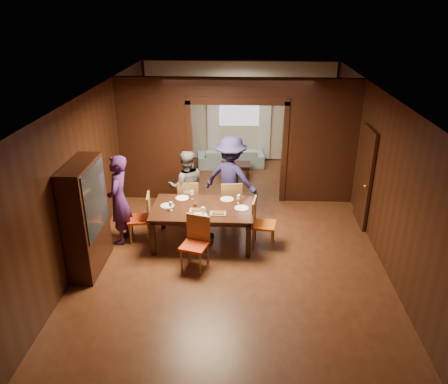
# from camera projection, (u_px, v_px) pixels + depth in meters

# --- Properties ---
(floor) EXTENTS (9.00, 9.00, 0.00)m
(floor) POSITION_uv_depth(u_px,v_px,m) (234.00, 230.00, 9.19)
(floor) COLOR #492614
(floor) RESTS_ON ground
(ceiling) EXTENTS (5.50, 9.00, 0.02)m
(ceiling) POSITION_uv_depth(u_px,v_px,m) (236.00, 92.00, 8.02)
(ceiling) COLOR silver
(ceiling) RESTS_ON room_walls
(room_walls) EXTENTS (5.52, 9.01, 2.90)m
(room_walls) POSITION_uv_depth(u_px,v_px,m) (237.00, 135.00, 10.30)
(room_walls) COLOR black
(room_walls) RESTS_ON floor
(person_purple) EXTENTS (0.43, 0.66, 1.80)m
(person_purple) POSITION_uv_depth(u_px,v_px,m) (119.00, 200.00, 8.44)
(person_purple) COLOR #401D55
(person_purple) RESTS_ON floor
(person_grey) EXTENTS (0.88, 0.75, 1.59)m
(person_grey) POSITION_uv_depth(u_px,v_px,m) (186.00, 186.00, 9.32)
(person_grey) COLOR #56545B
(person_grey) RESTS_ON floor
(person_navy) EXTENTS (1.38, 1.11, 1.87)m
(person_navy) POSITION_uv_depth(u_px,v_px,m) (231.00, 179.00, 9.35)
(person_navy) COLOR #201C47
(person_navy) RESTS_ON floor
(sofa) EXTENTS (1.96, 0.96, 0.55)m
(sofa) POSITION_uv_depth(u_px,v_px,m) (231.00, 157.00, 12.61)
(sofa) COLOR #93B9C0
(sofa) RESTS_ON floor
(serving_bowl) EXTENTS (0.31, 0.31, 0.08)m
(serving_bowl) POSITION_uv_depth(u_px,v_px,m) (206.00, 204.00, 8.51)
(serving_bowl) COLOR black
(serving_bowl) RESTS_ON dining_table
(dining_table) EXTENTS (1.95, 1.21, 0.76)m
(dining_table) POSITION_uv_depth(u_px,v_px,m) (203.00, 225.00, 8.60)
(dining_table) COLOR black
(dining_table) RESTS_ON floor
(coffee_table) EXTENTS (0.80, 0.50, 0.40)m
(coffee_table) POSITION_uv_depth(u_px,v_px,m) (236.00, 171.00, 11.82)
(coffee_table) COLOR black
(coffee_table) RESTS_ON floor
(chair_left) EXTENTS (0.50, 0.50, 0.97)m
(chair_left) POSITION_uv_depth(u_px,v_px,m) (139.00, 218.00, 8.65)
(chair_left) COLOR red
(chair_left) RESTS_ON floor
(chair_right) EXTENTS (0.50, 0.50, 0.97)m
(chair_right) POSITION_uv_depth(u_px,v_px,m) (264.00, 223.00, 8.44)
(chair_right) COLOR #DD5C14
(chair_right) RESTS_ON floor
(chair_far_l) EXTENTS (0.45, 0.45, 0.97)m
(chair_far_l) POSITION_uv_depth(u_px,v_px,m) (189.00, 200.00, 9.42)
(chair_far_l) COLOR #F14316
(chair_far_l) RESTS_ON floor
(chair_far_r) EXTENTS (0.49, 0.49, 0.97)m
(chair_far_r) POSITION_uv_depth(u_px,v_px,m) (231.00, 201.00, 9.37)
(chair_far_r) COLOR orange
(chair_far_r) RESTS_ON floor
(chair_near) EXTENTS (0.54, 0.54, 0.97)m
(chair_near) POSITION_uv_depth(u_px,v_px,m) (194.00, 244.00, 7.72)
(chair_near) COLOR red
(chair_near) RESTS_ON floor
(hutch) EXTENTS (0.40, 1.20, 2.00)m
(hutch) POSITION_uv_depth(u_px,v_px,m) (86.00, 218.00, 7.53)
(hutch) COLOR black
(hutch) RESTS_ON floor
(door_right) EXTENTS (0.06, 0.90, 2.10)m
(door_right) POSITION_uv_depth(u_px,v_px,m) (365.00, 177.00, 9.10)
(door_right) COLOR black
(door_right) RESTS_ON floor
(window_far) EXTENTS (1.20, 0.03, 1.30)m
(window_far) POSITION_uv_depth(u_px,v_px,m) (239.00, 104.00, 12.56)
(window_far) COLOR silver
(window_far) RESTS_ON back_wall
(curtain_left) EXTENTS (0.35, 0.06, 2.40)m
(curtain_left) POSITION_uv_depth(u_px,v_px,m) (213.00, 119.00, 12.74)
(curtain_left) COLOR white
(curtain_left) RESTS_ON back_wall
(curtain_right) EXTENTS (0.35, 0.06, 2.40)m
(curtain_right) POSITION_uv_depth(u_px,v_px,m) (265.00, 120.00, 12.67)
(curtain_right) COLOR white
(curtain_right) RESTS_ON back_wall
(plate_left) EXTENTS (0.27, 0.27, 0.01)m
(plate_left) POSITION_uv_depth(u_px,v_px,m) (167.00, 206.00, 8.51)
(plate_left) COLOR silver
(plate_left) RESTS_ON dining_table
(plate_far_l) EXTENTS (0.27, 0.27, 0.01)m
(plate_far_l) POSITION_uv_depth(u_px,v_px,m) (182.00, 198.00, 8.84)
(plate_far_l) COLOR white
(plate_far_l) RESTS_ON dining_table
(plate_far_r) EXTENTS (0.27, 0.27, 0.01)m
(plate_far_r) POSITION_uv_depth(u_px,v_px,m) (227.00, 199.00, 8.79)
(plate_far_r) COLOR silver
(plate_far_r) RESTS_ON dining_table
(plate_right) EXTENTS (0.27, 0.27, 0.01)m
(plate_right) POSITION_uv_depth(u_px,v_px,m) (241.00, 208.00, 8.41)
(plate_right) COLOR silver
(plate_right) RESTS_ON dining_table
(plate_near) EXTENTS (0.27, 0.27, 0.01)m
(plate_near) POSITION_uv_depth(u_px,v_px,m) (200.00, 215.00, 8.14)
(plate_near) COLOR silver
(plate_near) RESTS_ON dining_table
(platter_a) EXTENTS (0.30, 0.20, 0.04)m
(platter_a) POSITION_uv_depth(u_px,v_px,m) (197.00, 210.00, 8.31)
(platter_a) COLOR gray
(platter_a) RESTS_ON dining_table
(platter_b) EXTENTS (0.30, 0.20, 0.04)m
(platter_b) POSITION_uv_depth(u_px,v_px,m) (218.00, 213.00, 8.19)
(platter_b) COLOR gray
(platter_b) RESTS_ON dining_table
(wineglass_left) EXTENTS (0.08, 0.08, 0.18)m
(wineglass_left) POSITION_uv_depth(u_px,v_px,m) (171.00, 206.00, 8.29)
(wineglass_left) COLOR white
(wineglass_left) RESTS_ON dining_table
(wineglass_far) EXTENTS (0.08, 0.08, 0.18)m
(wineglass_far) POSITION_uv_depth(u_px,v_px,m) (192.00, 195.00, 8.77)
(wineglass_far) COLOR white
(wineglass_far) RESTS_ON dining_table
(wineglass_right) EXTENTS (0.08, 0.08, 0.18)m
(wineglass_right) POSITION_uv_depth(u_px,v_px,m) (239.00, 199.00, 8.59)
(wineglass_right) COLOR white
(wineglass_right) RESTS_ON dining_table
(tumbler) EXTENTS (0.07, 0.07, 0.14)m
(tumbler) POSITION_uv_depth(u_px,v_px,m) (203.00, 211.00, 8.16)
(tumbler) COLOR silver
(tumbler) RESTS_ON dining_table
(condiment_jar) EXTENTS (0.08, 0.08, 0.11)m
(condiment_jar) POSITION_uv_depth(u_px,v_px,m) (195.00, 205.00, 8.41)
(condiment_jar) COLOR #472810
(condiment_jar) RESTS_ON dining_table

